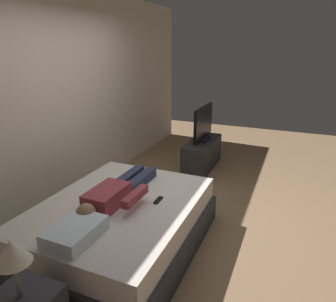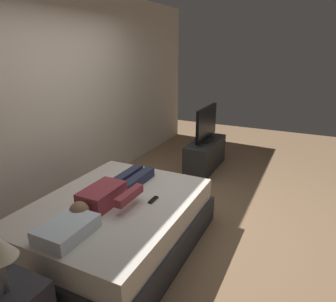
# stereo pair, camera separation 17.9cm
# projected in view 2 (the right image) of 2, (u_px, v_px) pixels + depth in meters

# --- Properties ---
(ground_plane) EXTENTS (10.00, 10.00, 0.00)m
(ground_plane) POSITION_uv_depth(u_px,v_px,m) (181.00, 223.00, 3.70)
(ground_plane) COLOR #8C6B4C
(back_wall) EXTENTS (6.40, 0.10, 2.80)m
(back_wall) POSITION_uv_depth(u_px,v_px,m) (83.00, 94.00, 4.29)
(back_wall) COLOR beige
(back_wall) RESTS_ON ground
(bed) EXTENTS (1.96, 1.52, 0.54)m
(bed) POSITION_uv_depth(u_px,v_px,m) (116.00, 225.00, 3.18)
(bed) COLOR #333338
(bed) RESTS_ON ground
(pillow) EXTENTS (0.48, 0.34, 0.12)m
(pillow) POSITION_uv_depth(u_px,v_px,m) (67.00, 229.00, 2.51)
(pillow) COLOR white
(pillow) RESTS_ON bed
(person) EXTENTS (1.26, 0.46, 0.18)m
(person) POSITION_uv_depth(u_px,v_px,m) (111.00, 192.00, 3.11)
(person) COLOR #993842
(person) RESTS_ON bed
(remote) EXTENTS (0.15, 0.04, 0.02)m
(remote) POSITION_uv_depth(u_px,v_px,m) (153.00, 200.00, 3.10)
(remote) COLOR black
(remote) RESTS_ON bed
(tv_stand) EXTENTS (1.10, 0.40, 0.50)m
(tv_stand) POSITION_uv_depth(u_px,v_px,m) (205.00, 155.00, 5.28)
(tv_stand) COLOR #2D2D2D
(tv_stand) RESTS_ON ground
(tv) EXTENTS (0.88, 0.20, 0.59)m
(tv) POSITION_uv_depth(u_px,v_px,m) (206.00, 125.00, 5.11)
(tv) COLOR black
(tv) RESTS_ON tv_stand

